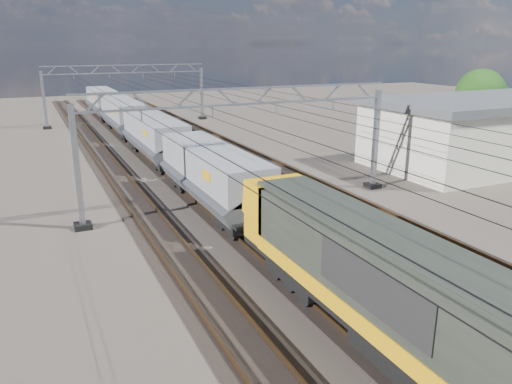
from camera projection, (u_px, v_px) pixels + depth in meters
name	position (u px, v px, depth m)	size (l,w,h in m)	color
ground	(275.00, 226.00, 26.99)	(160.00, 160.00, 0.00)	black
track_outer_west	(167.00, 243.00, 24.56)	(2.60, 140.00, 0.30)	black
track_loco	(241.00, 231.00, 26.17)	(2.60, 140.00, 0.30)	black
track_inner_east	(307.00, 220.00, 27.77)	(2.60, 140.00, 0.30)	black
track_outer_east	(366.00, 210.00, 29.37)	(2.60, 140.00, 0.30)	black
catenary_gantry_mid	(245.00, 143.00, 29.36)	(19.90, 0.90, 7.11)	#90949D
catenary_gantry_far	(127.00, 92.00, 60.71)	(19.90, 0.90, 7.11)	#90949D
overhead_wires	(221.00, 104.00, 32.32)	(12.03, 140.00, 0.53)	black
locomotive	(430.00, 312.00, 13.83)	(2.76, 21.10, 3.62)	black
hopper_wagon_lead	(213.00, 173.00, 29.27)	(3.38, 13.00, 3.25)	black
hopper_wagon_mid	(154.00, 134.00, 41.63)	(3.38, 13.00, 3.25)	black
hopper_wagon_third	(123.00, 114.00, 54.00)	(3.38, 13.00, 3.25)	black
hopper_wagon_fourth	(103.00, 101.00, 66.36)	(3.38, 13.00, 3.25)	black
industrial_shed	(485.00, 131.00, 40.25)	(18.60, 10.60, 5.40)	silver
tree_far	(484.00, 95.00, 49.85)	(5.30, 4.90, 7.18)	#322416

